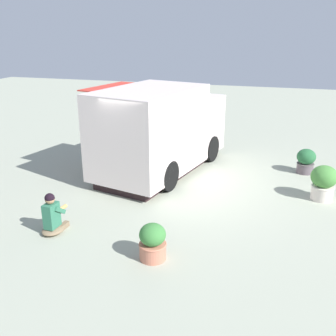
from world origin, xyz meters
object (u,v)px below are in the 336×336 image
planter_flowering_far (324,182)px  planter_flowering_side (306,161)px  food_truck (160,132)px  planter_flowering_near (153,242)px  person_customer (53,217)px

planter_flowering_far → planter_flowering_side: size_ratio=1.21×
food_truck → planter_flowering_near: food_truck is taller
planter_flowering_near → planter_flowering_side: size_ratio=0.98×
person_customer → planter_flowering_far: 6.50m
planter_flowering_near → planter_flowering_far: size_ratio=0.81×
food_truck → person_customer: bearing=76.2°
food_truck → person_customer: 4.43m
food_truck → planter_flowering_far: bearing=169.5°
food_truck → person_customer: food_truck is taller
person_customer → planter_flowering_far: person_customer is taller
planter_flowering_near → planter_flowering_side: planter_flowering_side is taller
planter_flowering_far → person_customer: bearing=31.4°
planter_flowering_far → planter_flowering_side: (0.34, -1.88, -0.10)m
person_customer → planter_flowering_near: (-2.33, 0.36, 0.01)m
food_truck → planter_flowering_side: food_truck is taller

